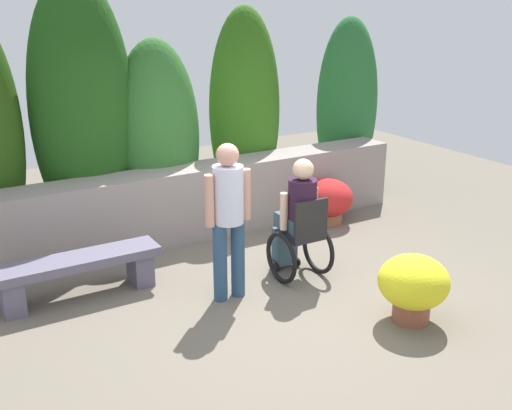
% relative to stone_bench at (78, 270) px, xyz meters
% --- Properties ---
extents(ground_plane, '(12.75, 12.75, 0.00)m').
position_rel_stone_bench_xyz_m(ground_plane, '(1.70, -1.06, -0.30)').
color(ground_plane, '#6A6154').
extents(stone_retaining_wall, '(5.93, 0.51, 0.91)m').
position_rel_stone_bench_xyz_m(stone_retaining_wall, '(1.70, 0.94, 0.16)').
color(stone_retaining_wall, gray).
rests_on(stone_retaining_wall, ground).
extents(hedge_backdrop, '(6.26, 0.92, 3.19)m').
position_rel_stone_bench_xyz_m(hedge_backdrop, '(1.59, 1.54, 1.12)').
color(hedge_backdrop, '#254A11').
rests_on(hedge_backdrop, ground).
extents(stone_bench, '(1.65, 0.39, 0.44)m').
position_rel_stone_bench_xyz_m(stone_bench, '(0.00, 0.00, 0.00)').
color(stone_bench, slate).
rests_on(stone_bench, ground).
extents(person_in_wheelchair, '(0.53, 0.66, 1.33)m').
position_rel_stone_bench_xyz_m(person_in_wheelchair, '(2.17, -0.72, 0.32)').
color(person_in_wheelchair, black).
rests_on(person_in_wheelchair, ground).
extents(person_standing_companion, '(0.49, 0.30, 1.60)m').
position_rel_stone_bench_xyz_m(person_standing_companion, '(1.30, -0.78, 0.62)').
color(person_standing_companion, navy).
rests_on(person_standing_companion, ground).
extents(flower_pot_purple_near, '(0.70, 0.70, 0.60)m').
position_rel_stone_bench_xyz_m(flower_pot_purple_near, '(3.46, 0.48, 0.01)').
color(flower_pot_purple_near, '#94563C').
rests_on(flower_pot_purple_near, ground).
extents(flower_pot_terracotta_by_wall, '(0.66, 0.66, 0.65)m').
position_rel_stone_bench_xyz_m(flower_pot_terracotta_by_wall, '(2.55, -2.06, 0.06)').
color(flower_pot_terracotta_by_wall, brown).
rests_on(flower_pot_terracotta_by_wall, ground).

